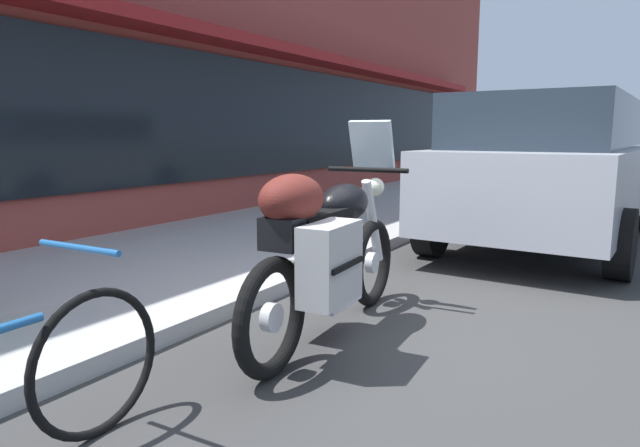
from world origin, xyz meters
name	(u,v)px	position (x,y,z in m)	size (l,w,h in m)	color
ground_plane	(414,334)	(0.00, 0.00, 0.00)	(80.00, 80.00, 0.00)	#343434
storefront_building	(323,33)	(6.41, 4.50, 3.26)	(20.82, 0.90, 6.66)	brown
sidewalk_curb	(445,189)	(9.00, 2.79, 0.06)	(30.00, 3.10, 0.12)	#A2A2A2
touring_motorcycle	(326,248)	(-0.42, 0.44, 0.61)	(2.13, 0.75, 1.41)	black
parked_minivan	(553,168)	(3.82, -0.24, 0.91)	(4.85, 2.21, 1.71)	#9EA3AD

